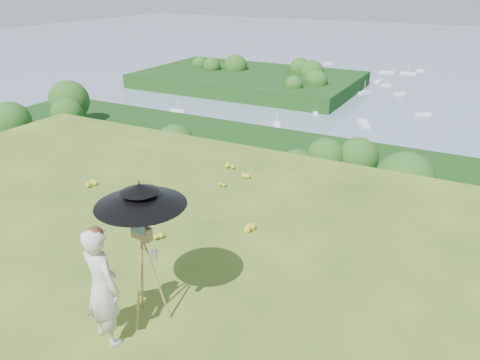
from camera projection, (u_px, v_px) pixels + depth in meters
The scene contains 13 objects.
ground at pixel (37, 269), 7.57m from camera, with size 14.00×14.00×0.00m, color #385E1B.
forest_slope at pixel (369, 335), 47.47m from camera, with size 140.00×56.00×22.00m, color #11350E.
shoreline_tier at pixel (420, 226), 82.64m from camera, with size 170.00×28.00×8.00m, color #6C6456.
bay_water at pixel (477, 68), 215.45m from camera, with size 700.00×700.00×0.00m, color slate.
peninsula at pixel (249, 73), 176.94m from camera, with size 90.00×60.00×12.00m, color #11350E, non-canonical shape.
slope_trees at pixel (386, 212), 41.89m from camera, with size 110.00×50.00×6.00m, color #245419, non-canonical shape.
harbor_town at pixel (426, 192), 80.05m from camera, with size 110.00×22.00×5.00m, color silver, non-canonical shape.
moored_boats at pixel (422, 101), 156.73m from camera, with size 140.00×140.00×0.70m, color white, non-canonical shape.
wildflowers at pixel (48, 258), 7.75m from camera, with size 10.00×10.50×0.12m, color gold, non-canonical shape.
painter at pixel (102, 286), 5.79m from camera, with size 0.60×0.40×1.65m, color beige.
field_easel at pixel (145, 270), 6.17m from camera, with size 0.60×0.60×1.58m, color olive, non-canonical shape.
sun_umbrella at pixel (141, 209), 5.83m from camera, with size 1.16×1.16×0.77m, color black, non-canonical shape.
painter_cap at pixel (94, 231), 5.48m from camera, with size 0.21×0.25×0.10m, color #BE6870, non-canonical shape.
Camera 1 is at (5.90, -4.07, 4.34)m, focal length 35.00 mm.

